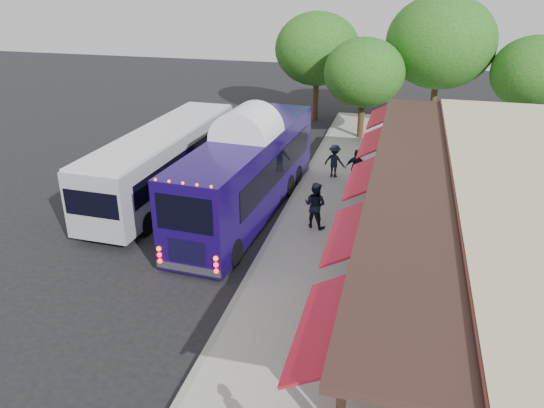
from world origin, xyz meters
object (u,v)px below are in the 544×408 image
Objects in this scene: city_bus at (164,160)px; ped_c at (356,168)px; ped_b at (315,205)px; ped_d at (334,161)px; coach_bus at (248,169)px; sign_board at (358,322)px.

city_bus is 8.55m from ped_c.
ped_b is 1.14× the size of ped_d.
coach_bus is at bearing 72.91° from ped_d.
city_bus reaches higher than sign_board.
city_bus is at bearing 1.51° from ped_b.
ped_d is (-1.13, 0.97, -0.07)m from ped_c.
sign_board is (2.38, -12.25, -0.01)m from ped_d.
coach_bus is 4.23m from city_bus.
ped_c is 1.09× the size of ped_d.
coach_bus reaches higher than ped_d.
coach_bus is 3.19m from ped_b.
coach_bus is 6.44× the size of ped_c.
city_bus is at bearing 22.86° from ped_c.
sign_board is (2.33, -6.72, -0.13)m from ped_b.
city_bus reaches higher than ped_c.
coach_bus is at bearing 136.58° from sign_board.
city_bus is at bearing 149.43° from sign_board.
city_bus is at bearing 170.67° from coach_bus.
ped_c reaches higher than ped_d.
ped_c is at bearing 20.18° from city_bus.
coach_bus is 6.17× the size of ped_b.
ped_c is at bearing 108.47° from sign_board.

